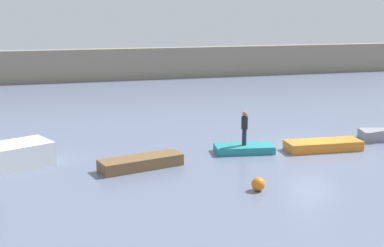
% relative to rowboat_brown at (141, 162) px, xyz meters
% --- Properties ---
extents(ground_plane, '(120.00, 120.00, 0.00)m').
position_rel_rowboat_brown_xyz_m(ground_plane, '(8.93, 0.95, -0.26)').
color(ground_plane, slate).
extents(embankment_wall, '(80.00, 1.20, 3.10)m').
position_rel_rowboat_brown_xyz_m(embankment_wall, '(8.93, 29.59, 1.29)').
color(embankment_wall, gray).
rests_on(embankment_wall, ground_plane).
extents(rowboat_brown, '(3.89, 2.01, 0.52)m').
position_rel_rowboat_brown_xyz_m(rowboat_brown, '(0.00, 0.00, 0.00)').
color(rowboat_brown, brown).
rests_on(rowboat_brown, ground_plane).
extents(rowboat_teal, '(3.01, 1.68, 0.37)m').
position_rel_rowboat_brown_xyz_m(rowboat_teal, '(5.35, 1.17, -0.07)').
color(rowboat_teal, teal).
rests_on(rowboat_teal, ground_plane).
extents(rowboat_orange, '(3.87, 1.52, 0.48)m').
position_rel_rowboat_brown_xyz_m(rowboat_orange, '(9.32, 0.49, -0.02)').
color(rowboat_orange, orange).
rests_on(rowboat_orange, ground_plane).
extents(person_dark_shirt, '(0.32, 0.32, 1.70)m').
position_rel_rowboat_brown_xyz_m(person_dark_shirt, '(5.35, 1.17, 1.06)').
color(person_dark_shirt, '#232838').
rests_on(person_dark_shirt, rowboat_teal).
extents(mooring_buoy, '(0.53, 0.53, 0.53)m').
position_rel_rowboat_brown_xyz_m(mooring_buoy, '(3.87, -4.12, 0.01)').
color(mooring_buoy, orange).
rests_on(mooring_buoy, ground_plane).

